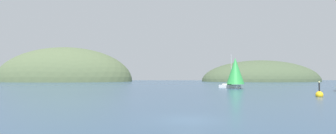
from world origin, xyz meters
TOP-DOWN VIEW (x-y plane):
  - ground_plane at (0.00, 0.00)m, footprint 360.00×360.00m
  - headland_left at (-55.00, 135.00)m, footprint 77.12×44.00m
  - headland_right at (60.00, 135.00)m, footprint 70.50×44.00m
  - sailboat_green_sail at (18.28, 48.79)m, footprint 6.62×8.10m
  - channel_buoy at (22.91, 20.47)m, footprint 1.10×1.10m

SIDE VIEW (x-z plane):
  - ground_plane at x=0.00m, z-range 0.00..0.00m
  - headland_left at x=-55.00m, z-range -19.84..19.84m
  - headland_right at x=60.00m, z-range -12.56..12.56m
  - channel_buoy at x=22.91m, z-range -0.95..1.69m
  - sailboat_green_sail at x=18.28m, z-range -0.24..8.79m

